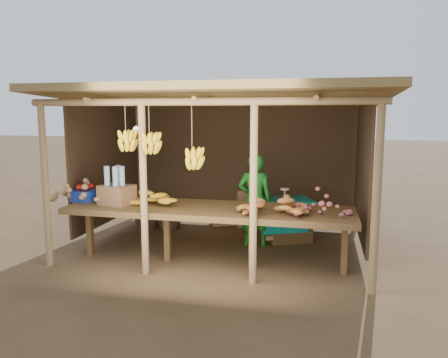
# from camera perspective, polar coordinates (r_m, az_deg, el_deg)

# --- Properties ---
(ground) EXTENTS (60.00, 60.00, 0.00)m
(ground) POSITION_cam_1_polar(r_m,az_deg,el_deg) (7.03, 0.00, -8.49)
(ground) COLOR brown
(ground) RESTS_ON ground
(stall_structure) EXTENTS (4.70, 3.50, 2.43)m
(stall_structure) POSITION_cam_1_polar(r_m,az_deg,el_deg) (6.78, -0.33, 7.34)
(stall_structure) COLOR #A37F54
(stall_structure) RESTS_ON ground
(counter) EXTENTS (3.90, 1.05, 0.80)m
(counter) POSITION_cam_1_polar(r_m,az_deg,el_deg) (5.95, -2.03, -4.29)
(counter) COLOR brown
(counter) RESTS_ON ground
(potato_heap) EXTENTS (0.98, 0.72, 0.36)m
(potato_heap) POSITION_cam_1_polar(r_m,az_deg,el_deg) (6.54, -18.44, -1.41)
(potato_heap) COLOR #A58255
(potato_heap) RESTS_ON counter
(sweet_potato_heap) EXTENTS (1.09, 0.88, 0.36)m
(sweet_potato_heap) POSITION_cam_1_polar(r_m,az_deg,el_deg) (5.48, 6.46, -2.88)
(sweet_potato_heap) COLOR #9E5D28
(sweet_potato_heap) RESTS_ON counter
(onion_heap) EXTENTS (0.85, 0.66, 0.35)m
(onion_heap) POSITION_cam_1_polar(r_m,az_deg,el_deg) (5.54, 12.52, -2.93)
(onion_heap) COLOR #A24F4F
(onion_heap) RESTS_ON counter
(banana_pile) EXTENTS (0.77, 0.61, 0.35)m
(banana_pile) POSITION_cam_1_polar(r_m,az_deg,el_deg) (6.21, -9.20, -1.62)
(banana_pile) COLOR gold
(banana_pile) RESTS_ON counter
(tomato_basin) EXTENTS (0.45, 0.45, 0.24)m
(tomato_basin) POSITION_cam_1_polar(r_m,az_deg,el_deg) (6.73, -17.69, -1.82)
(tomato_basin) COLOR navy
(tomato_basin) RESTS_ON counter
(bottle_box) EXTENTS (0.51, 0.45, 0.55)m
(bottle_box) POSITION_cam_1_polar(r_m,az_deg,el_deg) (6.26, -13.84, -1.37)
(bottle_box) COLOR brown
(bottle_box) RESTS_ON counter
(vendor) EXTENTS (0.56, 0.40, 1.45)m
(vendor) POSITION_cam_1_polar(r_m,az_deg,el_deg) (6.83, 4.04, -2.76)
(vendor) COLOR #1B7D22
(vendor) RESTS_ON ground
(tarp_crate) EXTENTS (0.93, 0.88, 0.88)m
(tarp_crate) POSITION_cam_1_polar(r_m,az_deg,el_deg) (7.25, 8.32, -5.08)
(tarp_crate) COLOR brown
(tarp_crate) RESTS_ON ground
(carton_stack) EXTENTS (0.97, 0.45, 0.68)m
(carton_stack) POSITION_cam_1_polar(r_m,az_deg,el_deg) (8.06, 2.06, -4.07)
(carton_stack) COLOR brown
(carton_stack) RESTS_ON ground
(burlap_sacks) EXTENTS (0.87, 0.46, 0.62)m
(burlap_sacks) POSITION_cam_1_polar(r_m,az_deg,el_deg) (8.01, -8.64, -4.48)
(burlap_sacks) COLOR #463220
(burlap_sacks) RESTS_ON ground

